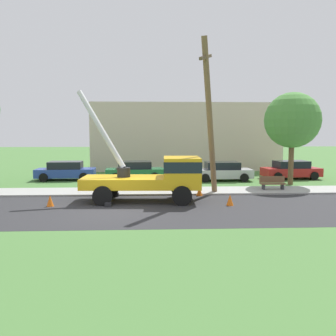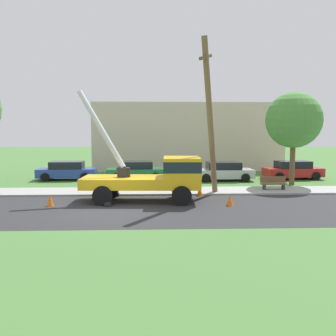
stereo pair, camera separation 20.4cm
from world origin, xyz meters
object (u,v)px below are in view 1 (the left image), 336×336
(parked_sedan_silver, at_px, (222,171))
(parked_sedan_blue, at_px, (66,171))
(traffic_cone_curbside, at_px, (199,191))
(roadside_tree_far, at_px, (292,120))
(parked_sedan_red, at_px, (291,170))
(park_bench, at_px, (273,183))
(traffic_cone_behind, at_px, (50,201))
(parked_sedan_green, at_px, (135,171))
(traffic_cone_ahead, at_px, (230,200))
(leaning_utility_pole, at_px, (210,117))
(utility_truck, at_px, (157,175))

(parked_sedan_silver, bearing_deg, parked_sedan_blue, 175.47)
(traffic_cone_curbside, xyz_separation_m, roadside_tree_far, (6.98, 4.16, 4.18))
(parked_sedan_red, height_order, park_bench, parked_sedan_red)
(parked_sedan_red, relative_size, park_bench, 2.82)
(traffic_cone_behind, relative_size, traffic_cone_curbside, 1.00)
(traffic_cone_behind, distance_m, parked_sedan_red, 18.76)
(parked_sedan_green, bearing_deg, traffic_cone_behind, -111.14)
(park_bench, bearing_deg, traffic_cone_ahead, -129.81)
(leaning_utility_pole, xyz_separation_m, parked_sedan_blue, (-9.82, 7.58, -3.78))
(leaning_utility_pole, relative_size, parked_sedan_green, 1.94)
(parked_sedan_silver, distance_m, roadside_tree_far, 6.19)
(utility_truck, xyz_separation_m, traffic_cone_behind, (-5.35, -1.13, -1.13))
(traffic_cone_behind, bearing_deg, traffic_cone_ahead, -1.45)
(parked_sedan_green, distance_m, parked_sedan_red, 12.21)
(traffic_cone_behind, xyz_separation_m, traffic_cone_curbside, (7.81, 2.61, 0.00))
(parked_sedan_blue, bearing_deg, leaning_utility_pole, -37.66)
(parked_sedan_blue, bearing_deg, traffic_cone_curbside, -38.36)
(leaning_utility_pole, distance_m, parked_sedan_green, 9.45)
(leaning_utility_pole, height_order, parked_sedan_silver, leaning_utility_pole)
(park_bench, bearing_deg, parked_sedan_blue, 157.62)
(traffic_cone_ahead, relative_size, parked_sedan_blue, 0.13)
(parked_sedan_blue, distance_m, park_bench, 15.29)
(parked_sedan_silver, bearing_deg, traffic_cone_ahead, -98.85)
(leaning_utility_pole, xyz_separation_m, parked_sedan_silver, (2.09, 6.64, -3.78))
(traffic_cone_behind, distance_m, roadside_tree_far, 16.79)
(roadside_tree_far, bearing_deg, traffic_cone_behind, -155.38)
(leaning_utility_pole, bearing_deg, parked_sedan_green, 121.53)
(roadside_tree_far, bearing_deg, traffic_cone_curbside, -149.17)
(parked_sedan_blue, relative_size, roadside_tree_far, 0.70)
(parked_sedan_green, relative_size, parked_sedan_silver, 1.02)
(traffic_cone_behind, height_order, roadside_tree_far, roadside_tree_far)
(parked_sedan_blue, bearing_deg, traffic_cone_behind, -81.43)
(leaning_utility_pole, height_order, parked_sedan_green, leaning_utility_pole)
(parked_sedan_red, xyz_separation_m, park_bench, (-3.37, -5.62, -0.25))
(parked_sedan_red, bearing_deg, utility_truck, -140.89)
(traffic_cone_ahead, distance_m, roadside_tree_far, 10.02)
(traffic_cone_curbside, relative_size, roadside_tree_far, 0.09)
(parked_sedan_blue, distance_m, parked_sedan_green, 5.29)
(traffic_cone_ahead, distance_m, park_bench, 5.72)
(parked_sedan_green, relative_size, roadside_tree_far, 0.71)
(traffic_cone_ahead, relative_size, traffic_cone_curbside, 1.00)
(traffic_cone_curbside, relative_size, parked_sedan_blue, 0.13)
(traffic_cone_curbside, bearing_deg, leaning_utility_pole, -22.13)
(leaning_utility_pole, relative_size, roadside_tree_far, 1.37)
(parked_sedan_silver, distance_m, parked_sedan_red, 5.64)
(parked_sedan_silver, bearing_deg, utility_truck, -122.59)
(traffic_cone_behind, relative_size, parked_sedan_red, 0.12)
(traffic_cone_curbside, xyz_separation_m, parked_sedan_green, (-4.02, 7.18, 0.43))
(leaning_utility_pole, relative_size, parked_sedan_red, 1.94)
(utility_truck, bearing_deg, parked_sedan_green, 100.22)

